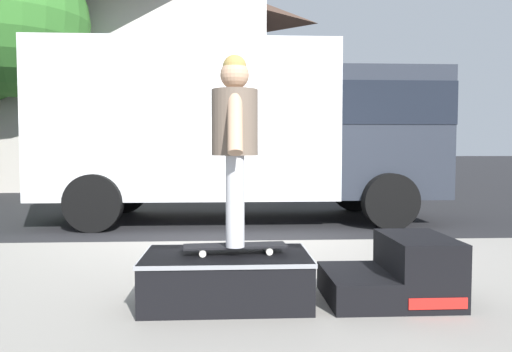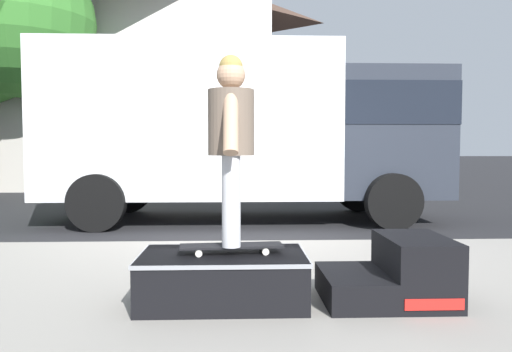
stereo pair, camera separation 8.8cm
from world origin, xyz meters
TOP-DOWN VIEW (x-y plane):
  - ground_plane at (0.00, 0.00)m, footprint 140.00×140.00m
  - sidewalk_slab at (0.00, -3.00)m, footprint 50.00×5.00m
  - skate_box at (-0.32, -3.06)m, footprint 1.26×0.78m
  - kicker_ramp at (1.02, -3.06)m, footprint 0.96×0.78m
  - skateboard at (-0.25, -3.06)m, footprint 0.79×0.27m
  - skater_kid at (-0.25, -3.06)m, footprint 0.35×0.74m
  - box_truck at (-0.03, 2.20)m, footprint 6.91×2.63m
  - house_behind at (-3.64, 12.13)m, footprint 9.54×8.23m

SIDE VIEW (x-z plane):
  - ground_plane at x=0.00m, z-range 0.00..0.00m
  - sidewalk_slab at x=0.00m, z-range 0.00..0.12m
  - skate_box at x=-0.32m, z-range 0.13..0.51m
  - kicker_ramp at x=1.02m, z-range 0.08..0.58m
  - skateboard at x=-0.25m, z-range 0.52..0.59m
  - skater_kid at x=-0.25m, z-range 0.69..2.12m
  - box_truck at x=-0.03m, z-range 0.18..3.23m
  - house_behind at x=-3.64m, z-range 0.04..8.44m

